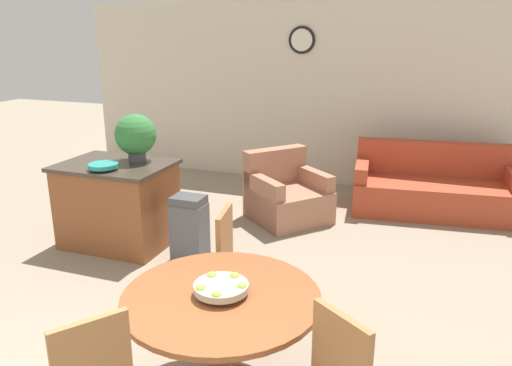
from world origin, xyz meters
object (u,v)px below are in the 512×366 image
(dining_table, at_px, (222,318))
(potted_plant, at_px, (136,136))
(trash_bin, at_px, (190,229))
(teal_bowl, at_px, (103,166))
(armchair, at_px, (286,197))
(fruit_bowl, at_px, (221,287))
(couch, at_px, (434,190))
(dining_chair_far_side, at_px, (239,264))
(kitchen_island, at_px, (118,204))

(dining_table, xyz_separation_m, potted_plant, (-1.88, 2.00, 0.63))
(trash_bin, bearing_deg, teal_bowl, -172.73)
(armchair, bearing_deg, fruit_bowl, -129.89)
(dining_table, height_order, teal_bowl, teal_bowl)
(potted_plant, distance_m, couch, 3.80)
(armchair, bearing_deg, teal_bowl, 177.79)
(fruit_bowl, bearing_deg, trash_bin, 123.27)
(dining_table, bearing_deg, fruit_bowl, 93.33)
(dining_chair_far_side, xyz_separation_m, potted_plant, (-1.66, 1.18, 0.68))
(couch, bearing_deg, trash_bin, -140.24)
(dining_table, bearing_deg, kitchen_island, 138.25)
(dining_table, distance_m, potted_plant, 2.81)
(dining_chair_far_side, height_order, trash_bin, dining_chair_far_side)
(fruit_bowl, bearing_deg, dining_chair_far_side, 104.93)
(kitchen_island, bearing_deg, trash_bin, -8.20)
(trash_bin, distance_m, armchair, 1.58)
(dining_chair_far_side, bearing_deg, potted_plant, -135.00)
(dining_table, height_order, potted_plant, potted_plant)
(teal_bowl, xyz_separation_m, armchair, (1.47, 1.58, -0.67))
(teal_bowl, relative_size, potted_plant, 0.59)
(teal_bowl, relative_size, armchair, 0.25)
(dining_chair_far_side, relative_size, armchair, 0.81)
(fruit_bowl, xyz_separation_m, trash_bin, (-1.11, 1.69, -0.43))
(teal_bowl, xyz_separation_m, potted_plant, (0.12, 0.43, 0.24))
(dining_chair_far_side, bearing_deg, kitchen_island, -128.34)
(trash_bin, bearing_deg, dining_chair_far_side, -44.36)
(dining_table, relative_size, potted_plant, 2.40)
(fruit_bowl, height_order, teal_bowl, teal_bowl)
(potted_plant, relative_size, trash_bin, 0.73)
(potted_plant, bearing_deg, teal_bowl, -105.93)
(kitchen_island, distance_m, armchair, 2.03)
(armchair, bearing_deg, trash_bin, -160.87)
(dining_table, relative_size, fruit_bowl, 3.64)
(fruit_bowl, relative_size, trash_bin, 0.48)
(couch, bearing_deg, teal_bowl, -148.23)
(dining_chair_far_side, distance_m, trash_bin, 1.26)
(couch, height_order, armchair, couch)
(kitchen_island, relative_size, couch, 0.56)
(dining_table, distance_m, couch, 4.24)
(kitchen_island, distance_m, teal_bowl, 0.56)
(fruit_bowl, height_order, couch, couch)
(kitchen_island, xyz_separation_m, teal_bowl, (0.05, -0.25, 0.50))
(trash_bin, xyz_separation_m, couch, (2.29, 2.38, -0.05))
(dining_chair_far_side, xyz_separation_m, couch, (1.40, 3.25, -0.21))
(potted_plant, relative_size, couch, 0.24)
(dining_table, height_order, trash_bin, dining_table)
(trash_bin, relative_size, couch, 0.33)
(fruit_bowl, distance_m, trash_bin, 2.07)
(fruit_bowl, bearing_deg, couch, 73.76)
(teal_bowl, bearing_deg, kitchen_island, 100.34)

